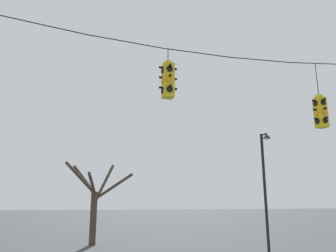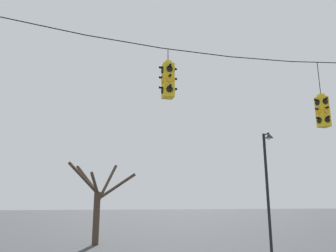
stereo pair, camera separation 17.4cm
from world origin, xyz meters
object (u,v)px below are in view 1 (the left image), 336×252
object	(u,v)px
traffic_light_over_intersection	(321,112)
street_lamp	(265,173)
bare_tree	(94,200)
traffic_light_near_right_pole	(168,80)

from	to	relation	value
traffic_light_over_intersection	street_lamp	bearing A→B (deg)	95.42
street_lamp	traffic_light_over_intersection	bearing A→B (deg)	-84.58
street_lamp	bare_tree	world-z (taller)	street_lamp
traffic_light_over_intersection	street_lamp	world-z (taller)	traffic_light_over_intersection
traffic_light_near_right_pole	bare_tree	bearing A→B (deg)	100.36
traffic_light_over_intersection	bare_tree	world-z (taller)	traffic_light_over_intersection
traffic_light_over_intersection	bare_tree	size ratio (longest dim) A/B	0.59
traffic_light_over_intersection	bare_tree	xyz separation A→B (m)	(-7.19, 8.33, -3.01)
traffic_light_over_intersection	bare_tree	bearing A→B (deg)	130.80
traffic_light_over_intersection	street_lamp	xyz separation A→B (m)	(-0.31, 3.25, -1.91)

